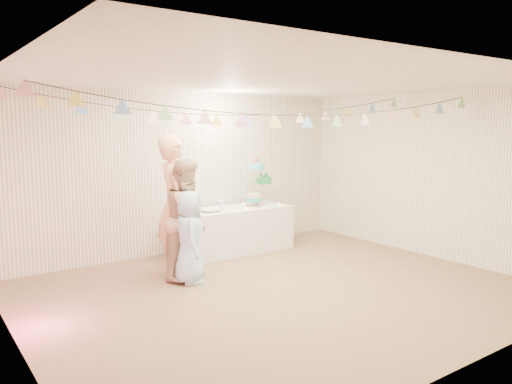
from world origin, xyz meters
TOP-DOWN VIEW (x-y plane):
  - floor at (0.00, 0.00)m, footprint 6.00×6.00m
  - ceiling at (0.00, 0.00)m, footprint 6.00×6.00m
  - back_wall at (0.00, 2.50)m, footprint 6.00×6.00m
  - front_wall at (0.00, -2.50)m, footprint 6.00×6.00m
  - left_wall at (-3.00, 0.00)m, footprint 5.00×5.00m
  - right_wall at (3.00, 0.00)m, footprint 5.00×5.00m
  - table at (0.59, 2.00)m, footprint 1.94×0.78m
  - cake_stand at (1.14, 2.05)m, footprint 0.66×0.39m
  - cake_bottom at (0.99, 1.99)m, footprint 0.31×0.31m
  - cake_middle at (1.32, 2.14)m, footprint 0.27×0.27m
  - cake_top_tier at (1.08, 2.02)m, footprint 0.25×0.25m
  - platter at (0.14, 1.95)m, footprint 0.35×0.35m
  - posy at (0.39, 2.05)m, footprint 0.13×0.13m
  - person_adult_a at (-0.74, 1.40)m, footprint 0.65×0.81m
  - person_adult_b at (-0.68, 1.16)m, footprint 1.00×0.97m
  - person_child at (-0.76, 0.95)m, footprint 0.59×0.70m
  - bunting_back at (0.00, 1.10)m, footprint 5.60×1.10m
  - bunting_front at (0.00, -0.20)m, footprint 5.60×0.90m
  - tealight_0 at (-0.21, 1.85)m, footprint 0.04×0.04m
  - tealight_1 at (0.24, 2.18)m, footprint 0.04×0.04m
  - tealight_2 at (0.69, 1.78)m, footprint 0.04×0.04m
  - tealight_3 at (0.94, 2.22)m, footprint 0.04×0.04m
  - tealight_4 at (1.41, 1.82)m, footprint 0.04×0.04m

SIDE VIEW (x-z plane):
  - floor at x=0.00m, z-range 0.00..0.00m
  - table at x=0.59m, z-range 0.00..0.73m
  - person_child at x=-0.76m, z-range 0.00..1.22m
  - tealight_0 at x=-0.21m, z-range 0.73..0.76m
  - tealight_1 at x=0.24m, z-range 0.73..0.76m
  - tealight_2 at x=0.69m, z-range 0.73..0.76m
  - tealight_3 at x=0.94m, z-range 0.73..0.76m
  - tealight_4 at x=1.41m, z-range 0.73..0.76m
  - platter at x=0.14m, z-range 0.75..0.77m
  - person_adult_b at x=-0.68m, z-range 0.00..1.62m
  - posy at x=0.39m, z-range 0.75..0.90m
  - cake_bottom at x=0.99m, z-range 0.76..0.91m
  - person_adult_a at x=-0.74m, z-range 0.00..1.95m
  - cake_middle at x=1.32m, z-range 1.00..1.22m
  - cake_stand at x=1.14m, z-range 0.75..1.48m
  - back_wall at x=0.00m, z-range 1.30..1.30m
  - front_wall at x=0.00m, z-range 1.30..1.30m
  - left_wall at x=-3.00m, z-range 1.30..1.30m
  - right_wall at x=3.00m, z-range 1.30..1.30m
  - cake_top_tier at x=1.08m, z-range 1.28..1.47m
  - bunting_front at x=0.00m, z-range 2.14..2.50m
  - bunting_back at x=0.00m, z-range 2.15..2.55m
  - ceiling at x=0.00m, z-range 2.60..2.60m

